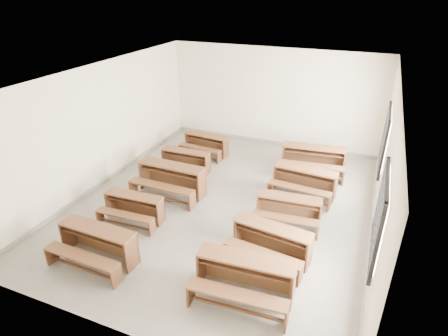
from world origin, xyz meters
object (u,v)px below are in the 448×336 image
at_px(desk_set_1, 134,206).
at_px(desk_set_6, 271,240).
at_px(desk_set_0, 97,242).
at_px(desk_set_2, 171,177).
at_px(desk_set_4, 206,143).
at_px(desk_set_7, 289,208).
at_px(desk_set_8, 304,180).
at_px(desk_set_5, 245,275).
at_px(desk_set_3, 185,160).
at_px(desk_set_9, 313,158).

distance_m(desk_set_1, desk_set_6, 3.32).
distance_m(desk_set_0, desk_set_1, 1.48).
relative_size(desk_set_2, desk_set_4, 1.20).
bearing_deg(desk_set_7, desk_set_2, 172.20).
bearing_deg(desk_set_8, desk_set_5, -88.95).
height_order(desk_set_3, desk_set_8, desk_set_8).
relative_size(desk_set_1, desk_set_8, 0.86).
bearing_deg(desk_set_0, desk_set_5, 5.53).
bearing_deg(desk_set_2, desk_set_8, 22.24).
distance_m(desk_set_6, desk_set_9, 4.09).
bearing_deg(desk_set_2, desk_set_6, -24.34).
bearing_deg(desk_set_7, desk_set_0, -144.61).
relative_size(desk_set_3, desk_set_6, 0.87).
distance_m(desk_set_0, desk_set_4, 5.47).
xyz_separation_m(desk_set_3, desk_set_8, (3.47, -0.02, 0.05)).
bearing_deg(desk_set_0, desk_set_8, 52.95).
bearing_deg(desk_set_9, desk_set_8, -95.24).
height_order(desk_set_3, desk_set_6, desk_set_6).
xyz_separation_m(desk_set_1, desk_set_8, (3.42, 2.64, 0.05)).
bearing_deg(desk_set_2, desk_set_4, 95.91).
xyz_separation_m(desk_set_1, desk_set_5, (3.17, -1.25, 0.08)).
bearing_deg(desk_set_7, desk_set_9, 84.17).
distance_m(desk_set_0, desk_set_7, 4.18).
xyz_separation_m(desk_set_2, desk_set_7, (3.15, -0.16, -0.08)).
bearing_deg(desk_set_4, desk_set_7, -34.30).
xyz_separation_m(desk_set_4, desk_set_7, (3.36, -2.76, 0.01)).
bearing_deg(desk_set_3, desk_set_4, 87.10).
relative_size(desk_set_3, desk_set_4, 0.97).
relative_size(desk_set_2, desk_set_9, 0.96).
xyz_separation_m(desk_set_4, desk_set_8, (3.43, -1.36, 0.04)).
xyz_separation_m(desk_set_1, desk_set_7, (3.35, 1.24, 0.02)).
height_order(desk_set_3, desk_set_5, desk_set_5).
xyz_separation_m(desk_set_6, desk_set_9, (0.07, 4.09, 0.05)).
distance_m(desk_set_7, desk_set_9, 2.76).
distance_m(desk_set_0, desk_set_3, 4.13).
distance_m(desk_set_1, desk_set_3, 2.65).
xyz_separation_m(desk_set_1, desk_set_6, (3.32, -0.09, 0.05)).
bearing_deg(desk_set_3, desk_set_1, -90.50).
bearing_deg(desk_set_7, desk_set_5, -99.07).
xyz_separation_m(desk_set_4, desk_set_6, (3.33, -4.09, 0.04)).
bearing_deg(desk_set_9, desk_set_5, -98.84).
height_order(desk_set_5, desk_set_7, desk_set_5).
bearing_deg(desk_set_0, desk_set_9, 60.81).
relative_size(desk_set_0, desk_set_9, 0.88).
bearing_deg(desk_set_3, desk_set_0, -88.63).
bearing_deg(desk_set_4, desk_set_6, -45.76).
distance_m(desk_set_1, desk_set_2, 1.41).
height_order(desk_set_2, desk_set_5, desk_set_2).
xyz_separation_m(desk_set_2, desk_set_8, (3.22, 1.24, -0.05)).
height_order(desk_set_2, desk_set_8, desk_set_2).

